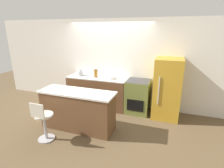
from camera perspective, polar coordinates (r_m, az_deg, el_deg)
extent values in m
plane|color=brown|center=(5.17, -3.28, -8.92)|extent=(14.00, 14.00, 0.00)
cube|color=white|center=(5.38, -0.61, 6.80)|extent=(8.00, 0.06, 2.60)
cube|color=brown|center=(5.39, -4.61, -2.62)|extent=(1.81, 0.65, 0.90)
cube|color=white|center=(5.25, -4.73, 2.17)|extent=(1.81, 0.65, 0.03)
cube|color=#9EA3A8|center=(5.37, -7.82, 2.64)|extent=(0.44, 0.36, 0.01)
cube|color=brown|center=(4.26, -11.06, -8.56)|extent=(1.71, 0.57, 0.89)
cube|color=white|center=(4.08, -11.43, -2.66)|extent=(1.78, 0.61, 0.04)
cube|color=olive|center=(5.03, 8.42, -4.05)|extent=(0.65, 0.65, 0.93)
cube|color=black|center=(4.78, 7.54, -6.99)|extent=(0.45, 0.01, 0.33)
cube|color=#333338|center=(4.88, 8.66, 1.10)|extent=(0.61, 0.62, 0.01)
cube|color=gold|center=(4.82, 17.57, -1.45)|extent=(0.68, 0.72, 1.60)
cube|color=silver|center=(4.46, 14.99, -2.17)|extent=(0.02, 0.02, 0.72)
cylinder|color=#B7B7BC|center=(4.24, -20.55, -16.31)|extent=(0.35, 0.35, 0.02)
cylinder|color=#B7B7BC|center=(4.10, -20.95, -13.18)|extent=(0.06, 0.06, 0.56)
cylinder|color=silver|center=(3.97, -21.42, -9.43)|extent=(0.39, 0.39, 0.04)
cube|color=silver|center=(3.78, -23.33, -8.09)|extent=(0.33, 0.02, 0.30)
cylinder|color=silver|center=(5.43, -10.26, 3.49)|extent=(0.18, 0.18, 0.14)
sphere|color=silver|center=(5.41, -10.32, 4.53)|extent=(0.10, 0.10, 0.10)
cylinder|color=white|center=(5.02, -0.03, 2.29)|extent=(0.24, 0.24, 0.08)
cylinder|color=#9E6623|center=(5.19, -5.31, 3.45)|extent=(0.11, 0.11, 0.21)
cylinder|color=brown|center=(5.17, -5.35, 4.66)|extent=(0.11, 0.11, 0.02)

